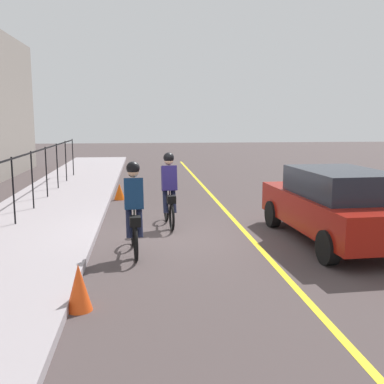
% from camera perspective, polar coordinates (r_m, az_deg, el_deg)
% --- Properties ---
extents(ground_plane, '(80.00, 80.00, 0.00)m').
position_cam_1_polar(ground_plane, '(10.40, -1.81, -5.52)').
color(ground_plane, '#463B3B').
extents(lane_line_centre, '(36.00, 0.12, 0.01)m').
position_cam_1_polar(lane_line_centre, '(10.64, 6.85, -5.23)').
color(lane_line_centre, yellow).
rests_on(lane_line_centre, ground).
extents(sidewalk, '(40.00, 3.20, 0.15)m').
position_cam_1_polar(sidewalk, '(10.68, -20.40, -5.29)').
color(sidewalk, '#9A9197').
rests_on(sidewalk, ground).
extents(iron_fence, '(19.11, 0.04, 1.60)m').
position_cam_1_polar(iron_fence, '(11.51, -21.48, 2.07)').
color(iron_fence, black).
rests_on(iron_fence, sidewalk).
extents(cyclist_lead, '(1.71, 0.38, 1.83)m').
position_cam_1_polar(cyclist_lead, '(8.90, -7.25, -2.08)').
color(cyclist_lead, black).
rests_on(cyclist_lead, ground).
extents(cyclist_follow, '(1.71, 0.38, 1.83)m').
position_cam_1_polar(cyclist_follow, '(11.13, -2.87, 0.24)').
color(cyclist_follow, black).
rests_on(cyclist_follow, ground).
extents(patrol_sedan, '(4.49, 2.11, 1.58)m').
position_cam_1_polar(patrol_sedan, '(10.22, 17.50, -1.47)').
color(patrol_sedan, maroon).
rests_on(patrol_sedan, ground).
extents(traffic_cone_near, '(0.36, 0.36, 0.53)m').
position_cam_1_polar(traffic_cone_near, '(15.15, -9.03, 0.05)').
color(traffic_cone_near, '#EF570C').
rests_on(traffic_cone_near, ground).
extents(traffic_cone_far, '(0.36, 0.36, 0.66)m').
position_cam_1_polar(traffic_cone_far, '(6.62, -13.91, -11.46)').
color(traffic_cone_far, '#F64D17').
rests_on(traffic_cone_far, ground).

